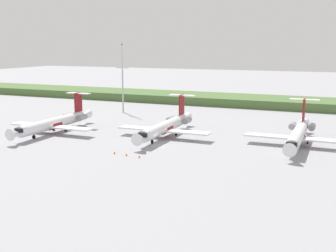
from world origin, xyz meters
The scene contains 9 objects.
ground_plane centered at (0.00, 30.00, 0.00)m, with size 500.00×500.00×0.00m, color #939399.
grass_berm centered at (0.00, 70.46, 1.50)m, with size 320.00×20.00×3.00m, color #4C6B38.
regional_jet_nearest centered at (-28.96, 2.59, 2.54)m, with size 22.81×31.00×9.00m.
regional_jet_second centered at (-1.30, 9.03, 2.54)m, with size 22.81×31.00×9.00m.
regional_jet_third centered at (28.97, 12.24, 2.54)m, with size 22.81×31.00×9.00m.
antenna_mast centered at (-28.56, 37.37, 9.20)m, with size 4.40×0.50×22.13m.
safety_cone_front_marker centered at (-4.46, -10.33, 0.28)m, with size 0.44×0.44×0.55m, color orange.
safety_cone_mid_marker centered at (-1.52, -10.68, 0.28)m, with size 0.44×0.44×0.55m, color orange.
safety_cone_rear_marker centered at (1.47, -10.99, 0.28)m, with size 0.44×0.44×0.55m, color orange.
Camera 1 is at (37.43, -82.24, 21.79)m, focal length 45.00 mm.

